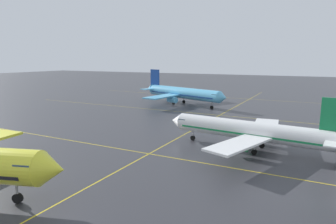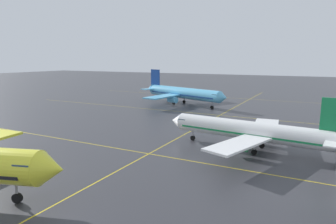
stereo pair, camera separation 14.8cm
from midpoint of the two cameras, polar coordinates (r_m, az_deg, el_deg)
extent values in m
cone|color=yellow|center=(34.57, -21.58, -10.25)|extent=(3.79, 4.55, 3.90)
cube|color=#385166|center=(35.64, -25.01, -8.90)|extent=(2.92, 4.06, 0.73)
cylinder|color=#99999E|center=(37.90, -27.32, -13.03)|extent=(0.29, 0.29, 1.73)
cylinder|color=black|center=(38.35, -27.18, -14.61)|extent=(1.24, 0.80, 1.15)
cylinder|color=white|center=(53.95, 15.38, -3.44)|extent=(27.96, 6.18, 3.30)
cone|color=white|center=(60.11, 1.67, -1.69)|extent=(2.58, 3.45, 3.23)
cube|color=#197F47|center=(50.81, 29.67, -0.56)|extent=(4.18, 0.75, 5.21)
cube|color=white|center=(49.00, 29.57, -5.38)|extent=(3.23, 4.78, 0.21)
cube|color=white|center=(60.74, 18.32, -2.59)|extent=(5.85, 13.42, 0.35)
cube|color=white|center=(47.04, 13.53, -6.01)|extent=(8.31, 13.77, 0.35)
cylinder|color=#2D9956|center=(58.58, 16.53, -4.09)|extent=(3.12, 2.12, 1.82)
cylinder|color=#2D9956|center=(50.28, 13.48, -6.29)|extent=(3.12, 2.12, 1.82)
cube|color=#385166|center=(59.01, 3.32, -1.45)|extent=(1.87, 3.18, 0.61)
cube|color=#197F47|center=(54.04, 15.36, -3.86)|extent=(25.76, 5.98, 0.31)
cylinder|color=#99999E|center=(58.77, 4.76, -4.13)|extent=(0.24, 0.24, 1.43)
cylinder|color=black|center=(59.01, 4.75, -5.02)|extent=(0.99, 0.49, 0.95)
cylinder|color=#99999E|center=(56.09, 17.69, -5.28)|extent=(0.24, 0.24, 1.43)
cylinder|color=black|center=(56.35, 17.64, -6.22)|extent=(0.99, 0.49, 0.95)
cylinder|color=#99999E|center=(51.91, 16.31, -6.45)|extent=(0.24, 0.24, 1.43)
cylinder|color=black|center=(52.18, 16.26, -7.46)|extent=(0.99, 0.49, 0.95)
cylinder|color=#5BB7E5|center=(104.38, 2.83, 3.72)|extent=(31.84, 14.72, 3.86)
cone|color=#5BB7E5|center=(93.00, 10.57, 2.76)|extent=(3.77, 4.45, 3.78)
cone|color=#5BB7E5|center=(117.49, -3.40, 4.64)|extent=(4.30, 4.55, 3.66)
cube|color=navy|center=(115.12, -2.59, 6.71)|extent=(4.70, 2.01, 6.09)
cube|color=#5BB7E5|center=(113.94, -3.91, 4.46)|extent=(4.85, 6.07, 0.24)
cube|color=#5BB7E5|center=(117.82, -1.59, 4.67)|extent=(4.85, 6.07, 0.24)
cube|color=#5BB7E5|center=(99.29, -1.09, 3.04)|extent=(7.34, 15.81, 0.41)
cube|color=#5BB7E5|center=(111.40, 5.58, 3.78)|extent=(12.54, 15.71, 0.41)
cylinder|color=#5BB7E5|center=(100.81, 0.80, 2.39)|extent=(3.97, 3.18, 2.13)
cylinder|color=#5BB7E5|center=(108.28, 4.86, 2.90)|extent=(3.97, 3.18, 2.13)
cube|color=#385166|center=(94.34, 9.44, 3.24)|extent=(2.93, 3.96, 0.71)
cube|color=navy|center=(104.44, 2.83, 3.46)|extent=(29.41, 13.87, 0.37)
cylinder|color=#99999E|center=(96.00, 8.44, 1.55)|extent=(0.28, 0.28, 1.67)
cylinder|color=black|center=(96.17, 8.42, 0.89)|extent=(1.21, 0.81, 1.12)
cylinder|color=#99999E|center=(104.29, 1.01, 2.35)|extent=(0.28, 0.28, 1.67)
cylinder|color=black|center=(104.45, 1.00, 1.74)|extent=(1.21, 0.81, 1.12)
cylinder|color=#99999E|center=(107.97, 3.04, 2.60)|extent=(0.28, 0.28, 1.67)
cylinder|color=black|center=(108.12, 3.03, 2.02)|extent=(1.21, 0.81, 1.12)
cube|color=yellow|center=(50.89, -3.78, -8.07)|extent=(143.05, 0.20, 0.01)
cube|color=yellow|center=(85.96, 9.92, -0.63)|extent=(143.05, 0.20, 0.01)
cube|color=yellow|center=(123.64, 15.46, 2.44)|extent=(143.05, 0.20, 0.01)
cube|color=yellow|center=(67.84, 4.86, -3.42)|extent=(0.20, 173.20, 0.01)
camera|label=1|loc=(0.07, -90.07, -0.01)|focal=31.51mm
camera|label=2|loc=(0.07, 89.93, 0.01)|focal=31.51mm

